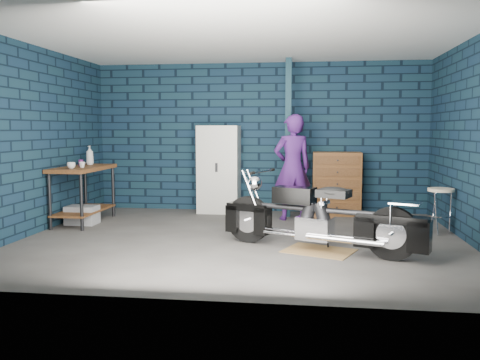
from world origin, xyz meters
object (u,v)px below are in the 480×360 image
object	(u,v)px
storage_bin	(82,215)
shop_stool	(440,211)
locker	(219,169)
workbench	(84,195)
tool_chest	(336,184)
person	(292,167)
motorcycle	(320,212)

from	to	relation	value
storage_bin	shop_stool	world-z (taller)	shop_stool
shop_stool	locker	bearing A→B (deg)	156.86
shop_stool	workbench	bearing A→B (deg)	178.10
workbench	locker	bearing A→B (deg)	33.38
storage_bin	tool_chest	world-z (taller)	tool_chest
workbench	person	world-z (taller)	person
person	locker	world-z (taller)	person
person	workbench	bearing A→B (deg)	-7.25
motorcycle	shop_stool	distance (m)	2.16
motorcycle	person	distance (m)	2.25
workbench	tool_chest	bearing A→B (deg)	17.77
workbench	motorcycle	xyz separation A→B (m)	(3.72, -1.44, 0.03)
motorcycle	person	bearing A→B (deg)	122.60
workbench	locker	xyz separation A→B (m)	(1.98, 1.31, 0.33)
motorcycle	person	world-z (taller)	person
workbench	person	size ratio (longest dim) A/B	0.80
person	tool_chest	xyz separation A→B (m)	(0.76, 0.57, -0.32)
storage_bin	tool_chest	bearing A→B (deg)	19.38
storage_bin	motorcycle	bearing A→B (deg)	-19.65
storage_bin	shop_stool	bearing A→B (deg)	-0.64
workbench	motorcycle	distance (m)	3.99
storage_bin	shop_stool	distance (m)	5.44
person	locker	bearing A→B (deg)	-42.87
shop_stool	person	bearing A→B (deg)	156.86
workbench	locker	distance (m)	2.40
workbench	shop_stool	size ratio (longest dim) A/B	2.11
tool_chest	shop_stool	size ratio (longest dim) A/B	1.66
tool_chest	person	bearing A→B (deg)	-142.95
locker	person	bearing A→B (deg)	-23.13
person	storage_bin	distance (m)	3.48
storage_bin	tool_chest	xyz separation A→B (m)	(4.05, 1.43, 0.41)
motorcycle	locker	bearing A→B (deg)	144.47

